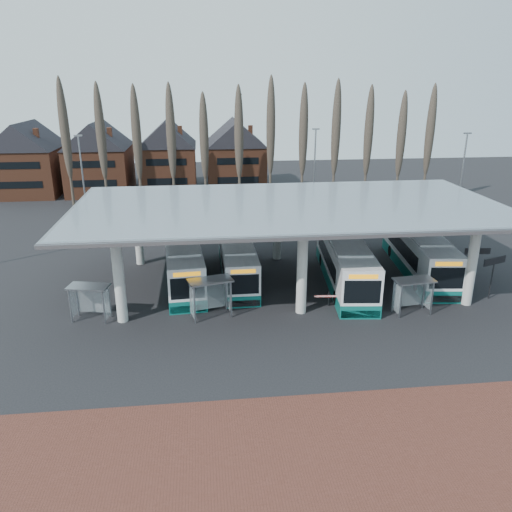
{
  "coord_description": "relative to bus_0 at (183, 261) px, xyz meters",
  "views": [
    {
      "loc": [
        -6.49,
        -28.09,
        15.14
      ],
      "look_at": [
        -2.6,
        7.0,
        2.61
      ],
      "focal_mm": 35.0,
      "sensor_mm": 36.0,
      "label": 1
    }
  ],
  "objects": [
    {
      "name": "shelter_1",
      "position": [
        1.95,
        -6.63,
        0.35
      ],
      "size": [
        3.16,
        2.11,
        2.69
      ],
      "rotation": [
        0.0,
        0.0,
        0.25
      ],
      "color": "gray",
      "rests_on": "ground"
    },
    {
      "name": "shelter_0",
      "position": [
        -5.92,
        -6.22,
        0.17
      ],
      "size": [
        2.85,
        1.82,
        2.45
      ],
      "rotation": [
        0.0,
        0.0,
        -0.2
      ],
      "color": "gray",
      "rests_on": "ground"
    },
    {
      "name": "ground",
      "position": [
        8.13,
        -9.25,
        -1.61
      ],
      "size": [
        140.0,
        140.0,
        0.0
      ],
      "primitive_type": "plane",
      "color": "black",
      "rests_on": "ground"
    },
    {
      "name": "barrier",
      "position": [
        10.26,
        -6.38,
        -0.73
      ],
      "size": [
        2.26,
        0.73,
        1.13
      ],
      "rotation": [
        0.0,
        0.0,
        -0.11
      ],
      "color": "black",
      "rests_on": "ground"
    },
    {
      "name": "bus_2",
      "position": [
        12.56,
        -1.78,
        0.09
      ],
      "size": [
        4.1,
        13.19,
        3.6
      ],
      "rotation": [
        0.0,
        0.0,
        -0.1
      ],
      "color": "white",
      "rests_on": "ground"
    },
    {
      "name": "lamp_post_c",
      "position": [
        28.13,
        10.75,
        3.73
      ],
      "size": [
        0.8,
        0.16,
        10.17
      ],
      "color": "slate",
      "rests_on": "ground"
    },
    {
      "name": "bus_3",
      "position": [
        19.28,
        -0.13,
        0.07
      ],
      "size": [
        4.16,
        13.04,
        3.56
      ],
      "rotation": [
        0.0,
        0.0,
        -0.11
      ],
      "color": "white",
      "rests_on": "ground"
    },
    {
      "name": "bus_1",
      "position": [
        4.27,
        0.19,
        -0.09
      ],
      "size": [
        2.51,
        11.61,
        3.22
      ],
      "rotation": [
        0.0,
        0.0,
        0.0
      ],
      "color": "white",
      "rests_on": "ground"
    },
    {
      "name": "lamp_post_b",
      "position": [
        14.13,
        16.75,
        3.73
      ],
      "size": [
        0.8,
        0.16,
        10.17
      ],
      "color": "slate",
      "rests_on": "ground"
    },
    {
      "name": "brick_strip",
      "position": [
        8.13,
        -21.25,
        -1.59
      ],
      "size": [
        70.0,
        10.0,
        0.03
      ],
      "primitive_type": "cube",
      "color": "#552B22",
      "rests_on": "ground"
    },
    {
      "name": "station_canopy",
      "position": [
        8.13,
        -1.25,
        4.08
      ],
      "size": [
        32.0,
        16.0,
        6.34
      ],
      "color": "beige",
      "rests_on": "ground"
    },
    {
      "name": "bus_0",
      "position": [
        0.0,
        0.0,
        0.0
      ],
      "size": [
        3.53,
        12.43,
        3.41
      ],
      "rotation": [
        0.0,
        0.0,
        0.07
      ],
      "color": "white",
      "rests_on": "ground"
    },
    {
      "name": "shelter_2",
      "position": [
        15.6,
        -7.62,
        0.21
      ],
      "size": [
        2.81,
        1.61,
        2.49
      ],
      "rotation": [
        0.0,
        0.0,
        0.1
      ],
      "color": "gray",
      "rests_on": "ground"
    },
    {
      "name": "poplar_row",
      "position": [
        8.13,
        23.75,
        7.17
      ],
      "size": [
        45.1,
        1.1,
        14.5
      ],
      "color": "#473D33",
      "rests_on": "ground"
    },
    {
      "name": "lamp_post_a",
      "position": [
        -9.87,
        12.75,
        3.73
      ],
      "size": [
        0.8,
        0.16,
        10.17
      ],
      "color": "slate",
      "rests_on": "ground"
    },
    {
      "name": "info_sign_0",
      "position": [
        22.25,
        -6.05,
        1.09
      ],
      "size": [
        2.05,
        0.89,
        3.21
      ],
      "rotation": [
        0.0,
        0.0,
        0.37
      ],
      "color": "black",
      "rests_on": "ground"
    },
    {
      "name": "info_sign_1",
      "position": [
        22.55,
        -3.26,
        0.88
      ],
      "size": [
        1.99,
        0.21,
        2.96
      ],
      "rotation": [
        0.0,
        0.0,
        -0.05
      ],
      "color": "black",
      "rests_on": "ground"
    },
    {
      "name": "townhouse_row",
      "position": [
        -7.62,
        34.75,
        4.33
      ],
      "size": [
        36.8,
        10.3,
        12.25
      ],
      "color": "brown",
      "rests_on": "ground"
    }
  ]
}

